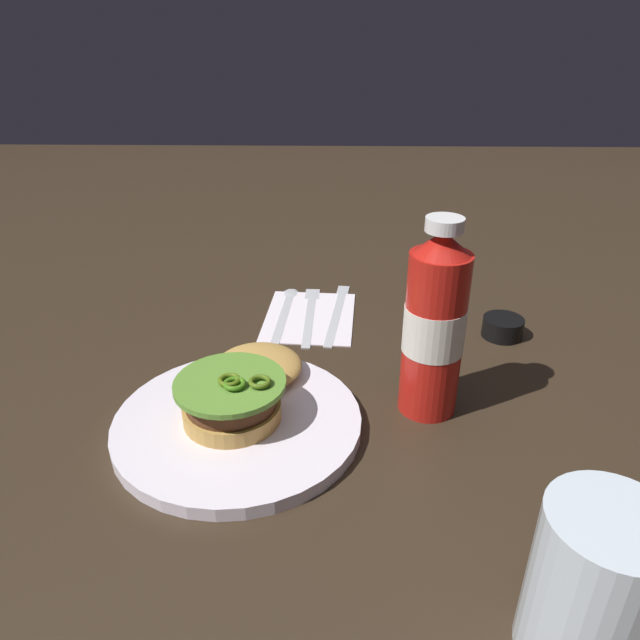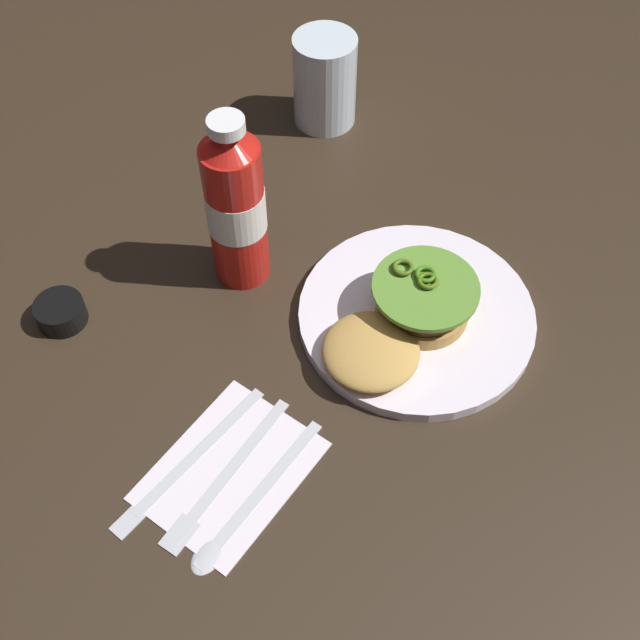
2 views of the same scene
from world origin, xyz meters
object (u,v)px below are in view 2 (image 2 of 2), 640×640
at_px(ketchup_bottle, 235,208).
at_px(water_glass, 325,81).
at_px(dinner_plate, 416,316).
at_px(butter_knife, 181,467).
at_px(burger_sandwich, 404,318).
at_px(fork_utensil, 218,484).
at_px(condiment_cup, 61,312).
at_px(napkin, 230,471).
at_px(spoon_utensil, 241,514).

height_order(ketchup_bottle, water_glass, ketchup_bottle).
distance_m(dinner_plate, butter_knife, 0.30).
height_order(dinner_plate, burger_sandwich, burger_sandwich).
distance_m(butter_knife, fork_utensil, 0.04).
distance_m(burger_sandwich, butter_knife, 0.28).
bearing_deg(butter_knife, ketchup_bottle, -157.61).
bearing_deg(butter_knife, dinner_plate, 159.25).
bearing_deg(burger_sandwich, dinner_plate, 176.23).
bearing_deg(fork_utensil, butter_knife, -84.13).
xyz_separation_m(dinner_plate, butter_knife, (0.28, -0.11, -0.00)).
height_order(ketchup_bottle, condiment_cup, ketchup_bottle).
xyz_separation_m(burger_sandwich, condiment_cup, (0.18, -0.33, -0.02)).
bearing_deg(butter_knife, fork_utensil, 95.87).
bearing_deg(napkin, water_glass, -157.80).
bearing_deg(napkin, burger_sandwich, 164.53).
relative_size(burger_sandwich, napkin, 1.16).
xyz_separation_m(fork_utensil, spoon_utensil, (0.01, 0.04, 0.00)).
xyz_separation_m(butter_knife, spoon_utensil, (0.01, 0.08, 0.00)).
bearing_deg(ketchup_bottle, water_glass, -167.31).
distance_m(water_glass, butter_knife, 0.54).
distance_m(ketchup_bottle, condiment_cup, 0.22).
relative_size(condiment_cup, fork_utensil, 0.29).
bearing_deg(butter_knife, napkin, 119.24).
distance_m(condiment_cup, fork_utensil, 0.27).
height_order(ketchup_bottle, spoon_utensil, ketchup_bottle).
height_order(condiment_cup, spoon_utensil, condiment_cup).
height_order(burger_sandwich, spoon_utensil, burger_sandwich).
height_order(napkin, spoon_utensil, spoon_utensil).
distance_m(ketchup_bottle, butter_knife, 0.27).
bearing_deg(burger_sandwich, ketchup_bottle, -85.46).
height_order(burger_sandwich, water_glass, water_glass).
relative_size(ketchup_bottle, fork_utensil, 1.17).
height_order(water_glass, napkin, water_glass).
relative_size(dinner_plate, water_glass, 2.12).
bearing_deg(napkin, condiment_cup, -100.73).
bearing_deg(napkin, ketchup_bottle, -147.06).
height_order(burger_sandwich, butter_knife, burger_sandwich).
height_order(dinner_plate, condiment_cup, condiment_cup).
height_order(water_glass, spoon_utensil, water_glass).
xyz_separation_m(butter_knife, fork_utensil, (-0.00, 0.04, -0.00)).
relative_size(water_glass, napkin, 0.75).
bearing_deg(burger_sandwich, napkin, -15.47).
relative_size(fork_utensil, spoon_utensil, 1.00).
distance_m(condiment_cup, butter_knife, 0.24).
relative_size(dinner_plate, spoon_utensil, 1.38).
height_order(dinner_plate, spoon_utensil, dinner_plate).
height_order(dinner_plate, fork_utensil, dinner_plate).
bearing_deg(dinner_plate, spoon_utensil, -5.83).
distance_m(burger_sandwich, condiment_cup, 0.37).
bearing_deg(ketchup_bottle, condiment_cup, -37.56).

